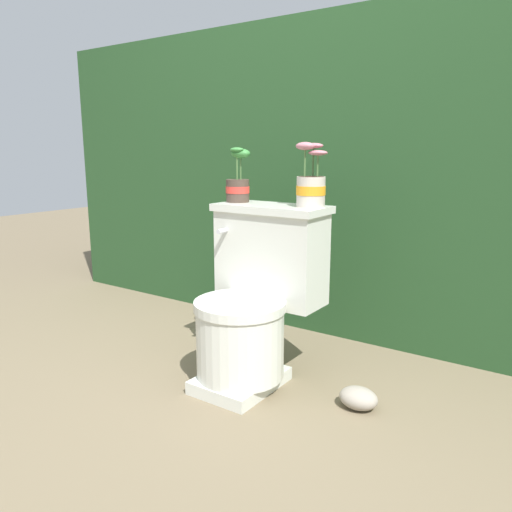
{
  "coord_description": "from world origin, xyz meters",
  "views": [
    {
      "loc": [
        1.1,
        -1.54,
        0.94
      ],
      "look_at": [
        -0.01,
        0.09,
        0.52
      ],
      "focal_mm": 35.0,
      "sensor_mm": 36.0,
      "label": 1
    }
  ],
  "objects_px": {
    "potted_plant_midleft": "(311,185)",
    "potted_plant_left": "(238,183)",
    "garden_stone": "(358,398)",
    "toilet": "(255,300)"
  },
  "relations": [
    {
      "from": "toilet",
      "to": "potted_plant_midleft",
      "type": "relative_size",
      "value": 2.85
    },
    {
      "from": "potted_plant_left",
      "to": "toilet",
      "type": "bearing_deg",
      "value": -36.17
    },
    {
      "from": "toilet",
      "to": "potted_plant_left",
      "type": "xyz_separation_m",
      "value": [
        -0.18,
        0.13,
        0.46
      ]
    },
    {
      "from": "garden_stone",
      "to": "potted_plant_left",
      "type": "bearing_deg",
      "value": 168.66
    },
    {
      "from": "potted_plant_midleft",
      "to": "potted_plant_left",
      "type": "bearing_deg",
      "value": -178.43
    },
    {
      "from": "potted_plant_left",
      "to": "garden_stone",
      "type": "relative_size",
      "value": 1.6
    },
    {
      "from": "toilet",
      "to": "garden_stone",
      "type": "relative_size",
      "value": 4.93
    },
    {
      "from": "potted_plant_left",
      "to": "garden_stone",
      "type": "bearing_deg",
      "value": -11.34
    },
    {
      "from": "garden_stone",
      "to": "potted_plant_midleft",
      "type": "bearing_deg",
      "value": 154.71
    },
    {
      "from": "toilet",
      "to": "garden_stone",
      "type": "height_order",
      "value": "toilet"
    }
  ]
}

